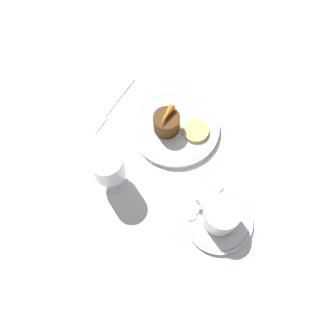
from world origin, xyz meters
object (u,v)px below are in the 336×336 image
Objects in this scene: dinner_plate at (174,127)px; coffee_cup at (221,215)px; wine_glass at (108,168)px; fork at (109,110)px; dessert_cake at (166,123)px.

coffee_cup reaches higher than dinner_plate.
wine_glass is at bearing 77.62° from dinner_plate.
wine_glass is at bearing 130.17° from fork.
dinner_plate is 2.11× the size of coffee_cup.
wine_glass is at bearing 11.41° from coffee_cup.
dinner_plate is 0.22m from wine_glass.
fork is at bearing 10.55° from dessert_cake.
dinner_plate is 3.40× the size of dessert_cake.
dessert_cake is at bearing -169.45° from fork.
fork is (0.17, 0.05, -0.01)m from dinner_plate.
fork is at bearing -14.73° from coffee_cup.
wine_glass reaches higher than fork.
wine_glass is (0.04, 0.20, 0.07)m from dinner_plate.
dessert_cake is at bearing -99.72° from wine_glass.
dessert_cake reaches higher than dinner_plate.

